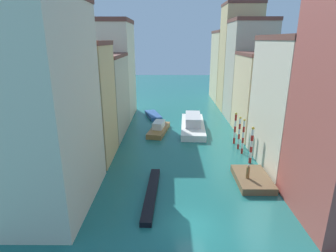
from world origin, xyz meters
TOP-DOWN VIEW (x-y plane):
  - ground_plane at (0.00, 24.50)m, footprint 154.00×154.00m
  - building_left_0 at (-12.79, 3.55)m, footprint 7.45×11.77m
  - building_left_1 at (-12.79, 13.62)m, footprint 7.45×7.65m
  - building_left_2 at (-12.79, 23.61)m, footprint 7.45×11.95m
  - building_left_3 at (-12.79, 34.63)m, footprint 7.45×10.25m
  - building_right_1 at (12.79, 11.98)m, footprint 7.45×11.81m
  - building_right_2 at (12.79, 23.29)m, footprint 7.45×10.04m
  - building_right_3 at (12.79, 32.52)m, footprint 7.45×8.28m
  - building_right_4 at (12.79, 40.51)m, footprint 7.45×7.34m
  - building_right_5 at (12.79, 50.49)m, footprint 7.45×12.04m
  - waterfront_dock at (7.09, 7.40)m, footprint 3.51×5.56m
  - person_on_dock at (6.40, 6.95)m, footprint 0.36×0.36m
  - mooring_pole_0 at (8.18, 12.18)m, footprint 0.37×0.37m
  - mooring_pole_1 at (7.92, 15.14)m, footprint 0.31×0.31m
  - mooring_pole_2 at (7.80, 16.79)m, footprint 0.30×0.30m
  - mooring_pole_3 at (7.71, 18.91)m, footprint 0.33×0.33m
  - vaporetto_white at (2.13, 25.69)m, footprint 4.58×12.94m
  - gondola_black at (-3.63, 4.59)m, footprint 1.35×9.69m
  - motorboat_0 at (-3.65, 23.94)m, footprint 3.73×7.84m
  - motorboat_1 at (-5.14, 33.47)m, footprint 3.87×6.68m

SIDE VIEW (x-z plane):
  - ground_plane at x=0.00m, z-range 0.00..0.00m
  - gondola_black at x=-3.63m, z-range 0.00..0.51m
  - motorboat_1 at x=-5.14m, z-range 0.00..0.68m
  - waterfront_dock at x=7.09m, z-range 0.00..0.73m
  - motorboat_0 at x=-3.65m, z-range -0.30..1.57m
  - vaporetto_white at x=2.13m, z-range -0.36..2.17m
  - person_on_dock at x=6.40m, z-range 0.67..2.20m
  - mooring_pole_2 at x=7.80m, z-range 0.05..4.75m
  - mooring_pole_3 at x=7.71m, z-range 0.05..4.78m
  - mooring_pole_0 at x=8.18m, z-range 0.06..4.81m
  - mooring_pole_1 at x=7.92m, z-range 0.05..4.93m
  - building_left_2 at x=-12.79m, z-range 0.01..12.64m
  - building_right_2 at x=12.79m, z-range 0.01..12.89m
  - building_left_1 at x=-12.79m, z-range 0.01..14.62m
  - building_right_1 at x=12.79m, z-range 0.01..15.24m
  - building_right_5 at x=12.79m, z-range 0.01..16.87m
  - building_right_3 at x=12.79m, z-range 0.01..18.32m
  - building_left_0 at x=-12.79m, z-range 0.01..18.39m
  - building_left_3 at x=-12.79m, z-range 0.01..18.38m
  - building_right_4 at x=12.79m, z-range 0.01..21.84m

